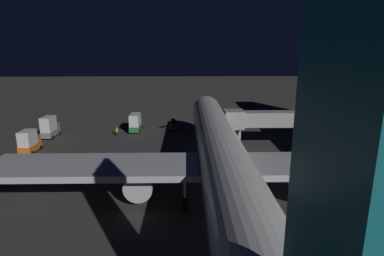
% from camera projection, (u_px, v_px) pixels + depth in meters
% --- Properties ---
extents(ground_plane, '(320.00, 320.00, 0.00)m').
position_uv_depth(ground_plane, '(213.00, 165.00, 47.06)').
color(ground_plane, '#383533').
extents(airliner_at_gate, '(51.30, 62.61, 19.06)m').
position_uv_depth(airliner_at_gate, '(223.00, 158.00, 34.51)').
color(airliner_at_gate, silver).
rests_on(airliner_at_gate, ground_plane).
extents(jet_bridge, '(23.51, 3.40, 6.87)m').
position_uv_depth(jet_bridge, '(283.00, 119.00, 53.41)').
color(jet_bridge, '#9E9E99').
rests_on(jet_bridge, ground_plane).
extents(apron_floodlight_mast, '(2.90, 0.50, 18.46)m').
position_uv_depth(apron_floodlight_mast, '(342.00, 83.00, 59.14)').
color(apron_floodlight_mast, '#59595E').
rests_on(apron_floodlight_mast, ground_plane).
extents(catering_truck, '(2.36, 5.96, 3.81)m').
position_uv_depth(catering_truck, '(136.00, 122.00, 66.17)').
color(catering_truck, '#287038').
rests_on(catering_truck, ground_plane).
extents(ops_van, '(2.36, 4.94, 4.23)m').
position_uv_depth(ops_van, '(50.00, 127.00, 61.41)').
color(ops_van, slate).
rests_on(ops_van, ground_plane).
extents(cargo_truck_aft, '(2.36, 4.45, 3.89)m').
position_uv_depth(cargo_truck_aft, '(29.00, 141.00, 52.33)').
color(cargo_truck_aft, orange).
rests_on(cargo_truck_aft, ground_plane).
extents(belt_loader, '(1.96, 7.97, 3.41)m').
position_uv_depth(belt_loader, '(174.00, 126.00, 67.83)').
color(belt_loader, maroon).
rests_on(belt_loader, ground_plane).
extents(ground_crew_near_nose_gear, '(0.40, 0.40, 1.80)m').
position_uv_depth(ground_crew_near_nose_gear, '(117.00, 131.00, 62.75)').
color(ground_crew_near_nose_gear, black).
rests_on(ground_crew_near_nose_gear, ground_plane).
extents(traffic_cone_nose_port, '(0.36, 0.36, 0.55)m').
position_uv_depth(traffic_cone_nose_port, '(216.00, 131.00, 65.44)').
color(traffic_cone_nose_port, orange).
rests_on(traffic_cone_nose_port, ground_plane).
extents(traffic_cone_nose_starboard, '(0.36, 0.36, 0.55)m').
position_uv_depth(traffic_cone_nose_starboard, '(195.00, 131.00, 65.36)').
color(traffic_cone_nose_starboard, orange).
rests_on(traffic_cone_nose_starboard, ground_plane).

